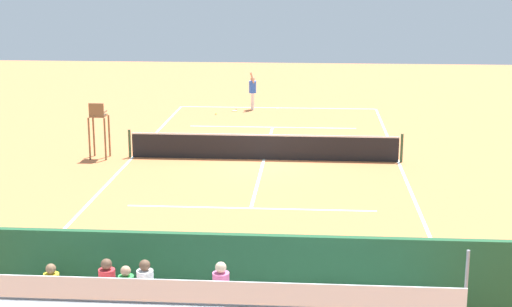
% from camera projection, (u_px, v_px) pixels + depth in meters
% --- Properties ---
extents(ground_plane, '(60.00, 60.00, 0.00)m').
position_uv_depth(ground_plane, '(264.00, 160.00, 29.17)').
color(ground_plane, '#D17542').
extents(court_line_markings, '(10.10, 22.20, 0.01)m').
position_uv_depth(court_line_markings, '(264.00, 159.00, 29.20)').
color(court_line_markings, white).
rests_on(court_line_markings, ground).
extents(tennis_net, '(10.30, 0.10, 1.07)m').
position_uv_depth(tennis_net, '(264.00, 147.00, 29.05)').
color(tennis_net, black).
rests_on(tennis_net, ground).
extents(backdrop_wall, '(18.00, 0.16, 2.00)m').
position_uv_depth(backdrop_wall, '(218.00, 282.00, 15.36)').
color(backdrop_wall, '#235633').
rests_on(backdrop_wall, ground).
extents(umpire_chair, '(0.67, 0.67, 2.14)m').
position_uv_depth(umpire_chair, '(98.00, 124.00, 29.06)').
color(umpire_chair, brown).
rests_on(umpire_chair, ground).
extents(courtside_bench, '(1.80, 0.40, 0.93)m').
position_uv_depth(courtside_bench, '(344.00, 291.00, 15.99)').
color(courtside_bench, '#33383D').
rests_on(courtside_bench, ground).
extents(tennis_player, '(0.36, 0.53, 1.93)m').
position_uv_depth(tennis_player, '(253.00, 90.00, 39.12)').
color(tennis_player, white).
rests_on(tennis_player, ground).
extents(tennis_racket, '(0.33, 0.58, 0.03)m').
position_uv_depth(tennis_racket, '(235.00, 111.00, 38.99)').
color(tennis_racket, black).
rests_on(tennis_racket, ground).
extents(tennis_ball_near, '(0.07, 0.07, 0.07)m').
position_uv_depth(tennis_ball_near, '(216.00, 114.00, 38.02)').
color(tennis_ball_near, '#CCDB33').
rests_on(tennis_ball_near, ground).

